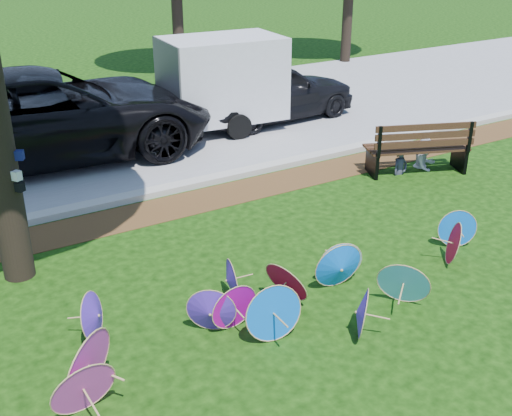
{
  "coord_description": "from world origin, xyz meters",
  "views": [
    {
      "loc": [
        -3.95,
        -5.28,
        4.77
      ],
      "look_at": [
        0.5,
        2.0,
        0.9
      ],
      "focal_mm": 45.0,
      "sensor_mm": 36.0,
      "label": 1
    }
  ],
  "objects_px": {
    "person_left": "(402,150)",
    "person_right": "(428,139)",
    "parasol_pile": "(274,298)",
    "black_van": "(48,115)",
    "cargo_trailer": "(223,78)",
    "dark_pickup": "(273,91)",
    "park_bench": "(416,146)"
  },
  "relations": [
    {
      "from": "cargo_trailer",
      "to": "parasol_pile",
      "type": "bearing_deg",
      "value": -109.4
    },
    {
      "from": "parasol_pile",
      "to": "person_left",
      "type": "height_order",
      "value": "person_left"
    },
    {
      "from": "person_left",
      "to": "cargo_trailer",
      "type": "bearing_deg",
      "value": 103.82
    },
    {
      "from": "cargo_trailer",
      "to": "person_left",
      "type": "height_order",
      "value": "cargo_trailer"
    },
    {
      "from": "parasol_pile",
      "to": "park_bench",
      "type": "bearing_deg",
      "value": 29.36
    },
    {
      "from": "cargo_trailer",
      "to": "park_bench",
      "type": "bearing_deg",
      "value": -61.96
    },
    {
      "from": "parasol_pile",
      "to": "person_right",
      "type": "height_order",
      "value": "person_right"
    },
    {
      "from": "parasol_pile",
      "to": "person_right",
      "type": "xyz_separation_m",
      "value": [
        5.76,
        3.09,
        0.26
      ]
    },
    {
      "from": "person_left",
      "to": "person_right",
      "type": "xyz_separation_m",
      "value": [
        0.7,
        0.0,
        0.1
      ]
    },
    {
      "from": "cargo_trailer",
      "to": "person_right",
      "type": "height_order",
      "value": "cargo_trailer"
    },
    {
      "from": "dark_pickup",
      "to": "person_left",
      "type": "height_order",
      "value": "dark_pickup"
    },
    {
      "from": "black_van",
      "to": "person_left",
      "type": "distance_m",
      "value": 7.41
    },
    {
      "from": "parasol_pile",
      "to": "black_van",
      "type": "xyz_separation_m",
      "value": [
        -0.72,
        7.7,
        0.62
      ]
    },
    {
      "from": "park_bench",
      "to": "parasol_pile",
      "type": "bearing_deg",
      "value": -128.78
    },
    {
      "from": "dark_pickup",
      "to": "cargo_trailer",
      "type": "height_order",
      "value": "cargo_trailer"
    },
    {
      "from": "black_van",
      "to": "cargo_trailer",
      "type": "distance_m",
      "value": 4.19
    },
    {
      "from": "black_van",
      "to": "cargo_trailer",
      "type": "relative_size",
      "value": 2.53
    },
    {
      "from": "parasol_pile",
      "to": "person_left",
      "type": "relative_size",
      "value": 6.73
    },
    {
      "from": "black_van",
      "to": "cargo_trailer",
      "type": "xyz_separation_m",
      "value": [
        4.18,
        -0.07,
        0.3
      ]
    },
    {
      "from": "cargo_trailer",
      "to": "person_right",
      "type": "relative_size",
      "value": 2.23
    },
    {
      "from": "dark_pickup",
      "to": "person_right",
      "type": "relative_size",
      "value": 3.56
    },
    {
      "from": "parasol_pile",
      "to": "person_left",
      "type": "distance_m",
      "value": 5.93
    },
    {
      "from": "parasol_pile",
      "to": "park_bench",
      "type": "relative_size",
      "value": 3.28
    },
    {
      "from": "black_van",
      "to": "person_right",
      "type": "xyz_separation_m",
      "value": [
        6.48,
        -4.6,
        -0.35
      ]
    },
    {
      "from": "parasol_pile",
      "to": "dark_pickup",
      "type": "relative_size",
      "value": 1.57
    },
    {
      "from": "dark_pickup",
      "to": "park_bench",
      "type": "distance_m",
      "value": 4.67
    },
    {
      "from": "park_bench",
      "to": "dark_pickup",
      "type": "bearing_deg",
      "value": 117.79
    },
    {
      "from": "cargo_trailer",
      "to": "dark_pickup",
      "type": "bearing_deg",
      "value": 7.16
    },
    {
      "from": "person_right",
      "to": "black_van",
      "type": "bearing_deg",
      "value": 137.09
    },
    {
      "from": "parasol_pile",
      "to": "dark_pickup",
      "type": "xyz_separation_m",
      "value": [
        4.93,
        7.68,
        0.4
      ]
    },
    {
      "from": "cargo_trailer",
      "to": "person_right",
      "type": "xyz_separation_m",
      "value": [
        2.3,
        -4.54,
        -0.65
      ]
    },
    {
      "from": "person_left",
      "to": "black_van",
      "type": "bearing_deg",
      "value": 135.88
    }
  ]
}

